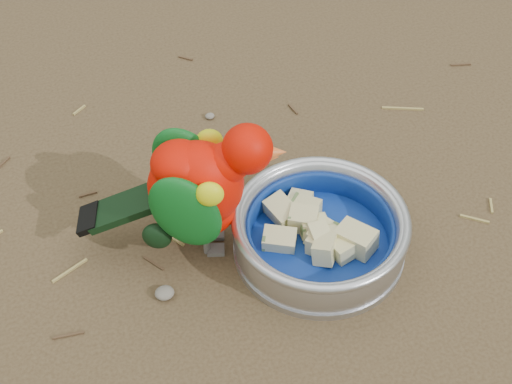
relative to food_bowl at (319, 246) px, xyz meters
name	(u,v)px	position (x,y,z in m)	size (l,w,h in m)	color
ground	(252,269)	(-0.09, 0.00, -0.01)	(60.00, 60.00, 0.00)	#4C3A25
food_bowl	(319,246)	(0.00, 0.00, 0.00)	(0.21, 0.21, 0.02)	#B2B2BA
bowl_wall	(320,230)	(0.00, 0.00, 0.03)	(0.21, 0.21, 0.04)	#B2B2BA
fruit_wedges	(320,234)	(0.00, 0.00, 0.02)	(0.13, 0.13, 0.03)	beige
lory_parrot	(200,194)	(-0.13, 0.05, 0.08)	(0.11, 0.23, 0.18)	red
ground_debris	(203,249)	(-0.14, 0.04, -0.01)	(0.90, 0.80, 0.01)	#9D884A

